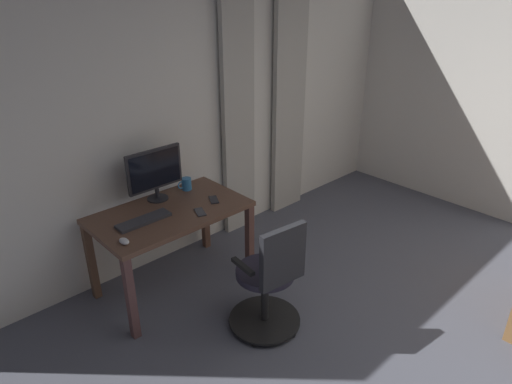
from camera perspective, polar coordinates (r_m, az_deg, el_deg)
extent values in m
cube|color=silver|center=(4.32, -6.99, 10.53)|extent=(5.32, 0.10, 2.73)
cube|color=#B5B2A7|center=(4.99, 4.19, 10.87)|extent=(0.45, 0.06, 2.43)
cube|color=#B5B2A7|center=(4.50, -2.29, 9.29)|extent=(0.38, 0.06, 2.43)
cube|color=brown|center=(3.76, -10.84, -2.54)|extent=(1.25, 0.73, 0.04)
cube|color=brown|center=(4.02, -0.82, -6.19)|extent=(0.06, 0.06, 0.71)
cube|color=brown|center=(3.49, -15.56, -12.87)|extent=(0.06, 0.06, 0.71)
cube|color=brown|center=(4.46, -6.47, -2.95)|extent=(0.06, 0.06, 0.71)
cube|color=brown|center=(3.99, -20.12, -8.27)|extent=(0.06, 0.06, 0.71)
cylinder|color=black|center=(3.67, 1.09, -15.80)|extent=(0.56, 0.56, 0.02)
sphere|color=black|center=(3.81, 4.27, -14.42)|extent=(0.05, 0.05, 0.05)
sphere|color=black|center=(3.87, -0.21, -13.59)|extent=(0.05, 0.05, 0.05)
sphere|color=black|center=(3.69, -3.08, -15.98)|extent=(0.05, 0.05, 0.05)
sphere|color=black|center=(3.50, -0.19, -18.63)|extent=(0.05, 0.05, 0.05)
sphere|color=black|center=(3.58, 4.64, -17.52)|extent=(0.05, 0.05, 0.05)
cylinder|color=black|center=(3.54, 1.12, -13.23)|extent=(0.06, 0.06, 0.42)
cylinder|color=#211E2B|center=(3.40, 1.15, -10.13)|extent=(0.49, 0.49, 0.05)
cube|color=#232428|center=(3.13, 3.44, -8.16)|extent=(0.38, 0.09, 0.44)
cube|color=black|center=(3.22, -1.69, -9.40)|extent=(0.07, 0.24, 0.03)
cube|color=black|center=(3.43, 3.85, -7.12)|extent=(0.07, 0.24, 0.03)
cylinder|color=#232328|center=(3.96, -12.32, -0.78)|extent=(0.18, 0.18, 0.01)
cylinder|color=#232328|center=(3.94, -12.39, -0.12)|extent=(0.04, 0.04, 0.09)
cube|color=#232328|center=(3.86, -12.73, 2.84)|extent=(0.51, 0.03, 0.35)
cube|color=black|center=(3.84, -12.60, 2.77)|extent=(0.47, 0.01, 0.30)
cube|color=#333338|center=(3.62, -14.03, -3.50)|extent=(0.44, 0.13, 0.02)
ellipsoid|color=silver|center=(3.37, -16.35, -6.00)|extent=(0.06, 0.10, 0.04)
cube|color=#333338|center=(3.68, -7.09, -2.53)|extent=(0.11, 0.16, 0.01)
cube|color=#232328|center=(3.87, -5.37, -0.97)|extent=(0.13, 0.16, 0.01)
cylinder|color=teal|center=(4.07, -8.79, 1.02)|extent=(0.09, 0.09, 0.11)
torus|color=teal|center=(4.04, -9.44, 0.87)|extent=(0.07, 0.01, 0.07)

